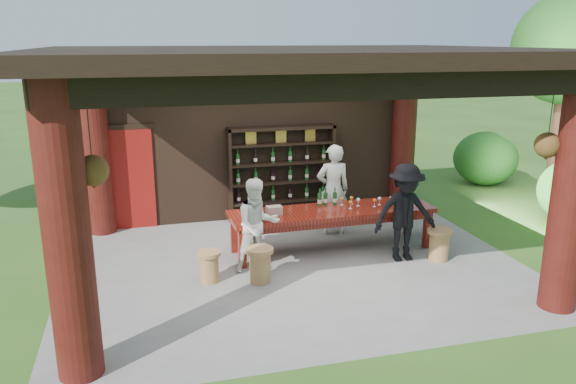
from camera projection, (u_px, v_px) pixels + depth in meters
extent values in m
plane|color=#2D5119|center=(294.00, 265.00, 9.34)|extent=(90.00, 90.00, 0.00)
cube|color=slate|center=(294.00, 267.00, 9.35)|extent=(7.40, 5.90, 0.10)
cube|color=black|center=(258.00, 139.00, 11.46)|extent=(7.00, 0.18, 3.30)
cube|color=maroon|center=(129.00, 179.00, 10.90)|extent=(0.95, 0.06, 2.00)
cylinder|color=#380C0A|center=(67.00, 235.00, 5.88)|extent=(0.50, 0.50, 3.30)
cylinder|color=#380C0A|center=(571.00, 193.00, 7.45)|extent=(0.50, 0.50, 3.30)
cylinder|color=#380C0A|center=(96.00, 148.00, 10.49)|extent=(0.50, 0.50, 3.30)
cylinder|color=#380C0A|center=(404.00, 134.00, 12.06)|extent=(0.50, 0.50, 3.30)
cube|color=black|center=(353.00, 84.00, 6.27)|extent=(6.70, 0.35, 0.35)
cube|color=black|center=(75.00, 75.00, 7.72)|extent=(0.30, 5.20, 0.30)
cube|color=black|center=(478.00, 69.00, 9.29)|extent=(0.30, 5.20, 0.30)
cube|color=black|center=(295.00, 55.00, 8.44)|extent=(7.50, 6.00, 0.20)
cylinder|color=black|center=(90.00, 138.00, 5.88)|extent=(0.01, 0.01, 0.75)
cone|color=black|center=(94.00, 180.00, 6.00)|extent=(0.32, 0.32, 0.18)
sphere|color=#1E5919|center=(93.00, 170.00, 5.98)|extent=(0.34, 0.34, 0.34)
cylinder|color=black|center=(551.00, 119.00, 7.30)|extent=(0.01, 0.01, 0.75)
cone|color=black|center=(546.00, 153.00, 7.42)|extent=(0.32, 0.32, 0.18)
sphere|color=#1E5919|center=(547.00, 145.00, 7.39)|extent=(0.34, 0.34, 0.34)
cube|color=#51140B|center=(332.00, 211.00, 9.82)|extent=(3.63, 1.00, 0.08)
cube|color=#51140B|center=(332.00, 217.00, 9.85)|extent=(3.43, 0.84, 0.12)
cube|color=#51140B|center=(242.00, 248.00, 9.14)|extent=(0.12, 0.12, 0.67)
cube|color=#51140B|center=(427.00, 230.00, 10.03)|extent=(0.12, 0.12, 0.67)
cube|color=#51140B|center=(234.00, 234.00, 9.81)|extent=(0.12, 0.12, 0.67)
cube|color=#51140B|center=(408.00, 218.00, 10.71)|extent=(0.12, 0.12, 0.67)
cylinder|color=olive|center=(260.00, 267.00, 8.63)|extent=(0.33, 0.33, 0.48)
cylinder|color=olive|center=(260.00, 250.00, 8.56)|extent=(0.42, 0.42, 0.07)
cylinder|color=olive|center=(439.00, 247.00, 9.48)|extent=(0.33, 0.33, 0.48)
cylinder|color=olive|center=(440.00, 231.00, 9.40)|extent=(0.42, 0.42, 0.07)
cylinder|color=olive|center=(209.00, 268.00, 8.64)|extent=(0.30, 0.30, 0.43)
cylinder|color=olive|center=(209.00, 253.00, 8.57)|extent=(0.37, 0.37, 0.06)
imported|color=silver|center=(333.00, 190.00, 10.61)|extent=(0.66, 0.46, 1.74)
imported|color=white|center=(257.00, 225.00, 8.94)|extent=(0.81, 0.67, 1.52)
imported|color=black|center=(405.00, 213.00, 9.34)|extent=(1.10, 0.66, 1.67)
cube|color=#BF6672|center=(274.00, 210.00, 9.52)|extent=(0.26, 0.18, 0.14)
ellipsoid|color=#194C14|center=(485.00, 162.00, 14.34)|extent=(1.60, 1.60, 1.36)
cylinder|color=#3F2819|center=(560.00, 120.00, 14.50)|extent=(0.36, 0.36, 3.20)
sphere|color=#194C14|center=(569.00, 48.00, 14.03)|extent=(2.80, 2.80, 2.80)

